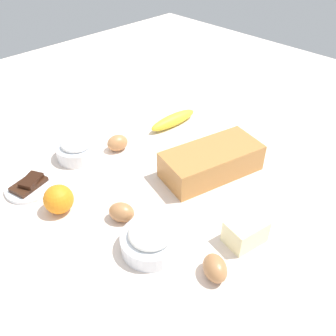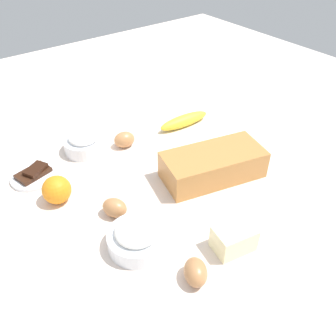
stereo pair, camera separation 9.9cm
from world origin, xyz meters
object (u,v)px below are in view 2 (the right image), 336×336
(sugar_bowl, at_px, (84,142))
(chocolate_plate, at_px, (34,175))
(loaf_pan, at_px, (213,164))
(egg_beside_bowl, at_px, (196,272))
(flour_bowl, at_px, (137,237))
(banana, at_px, (184,121))
(butter_block, at_px, (234,239))
(orange_fruit, at_px, (57,190))
(egg_near_butter, at_px, (115,208))
(egg_loose, at_px, (124,140))

(sugar_bowl, bearing_deg, chocolate_plate, -169.67)
(loaf_pan, bearing_deg, egg_beside_bowl, -124.35)
(flour_bowl, height_order, banana, flour_bowl)
(banana, xyz_separation_m, butter_block, (-0.25, -0.48, 0.01))
(orange_fruit, xyz_separation_m, egg_beside_bowl, (0.13, -0.40, -0.01))
(flour_bowl, xyz_separation_m, egg_near_butter, (0.01, 0.12, -0.01))
(egg_beside_bowl, relative_size, chocolate_plate, 0.52)
(sugar_bowl, bearing_deg, flour_bowl, -100.76)
(butter_block, relative_size, chocolate_plate, 0.69)
(loaf_pan, xyz_separation_m, sugar_bowl, (-0.23, 0.33, -0.01))
(loaf_pan, bearing_deg, chocolate_plate, 157.78)
(flour_bowl, relative_size, banana, 0.73)
(egg_near_butter, height_order, egg_beside_bowl, same)
(flour_bowl, bearing_deg, egg_loose, 62.30)
(sugar_bowl, relative_size, orange_fruit, 1.67)
(butter_block, height_order, egg_beside_bowl, butter_block)
(egg_beside_bowl, bearing_deg, loaf_pan, 41.40)
(banana, relative_size, chocolate_plate, 1.46)
(egg_loose, bearing_deg, orange_fruit, -157.97)
(egg_loose, distance_m, chocolate_plate, 0.29)
(flour_bowl, bearing_deg, orange_fruit, 107.90)
(banana, height_order, egg_near_butter, egg_near_butter)
(banana, relative_size, orange_fruit, 2.55)
(egg_loose, bearing_deg, butter_block, -92.44)
(chocolate_plate, bearing_deg, loaf_pan, -36.47)
(egg_beside_bowl, distance_m, chocolate_plate, 0.55)
(loaf_pan, relative_size, butter_block, 3.37)
(sugar_bowl, height_order, orange_fruit, orange_fruit)
(banana, xyz_separation_m, orange_fruit, (-0.50, -0.09, 0.02))
(loaf_pan, distance_m, egg_beside_bowl, 0.35)
(butter_block, bearing_deg, egg_beside_bowl, -174.20)
(flour_bowl, xyz_separation_m, orange_fruit, (-0.08, 0.25, 0.01))
(sugar_bowl, bearing_deg, banana, -11.87)
(banana, bearing_deg, egg_near_butter, -150.94)
(sugar_bowl, xyz_separation_m, egg_near_butter, (-0.07, -0.30, -0.01))
(orange_fruit, height_order, chocolate_plate, orange_fruit)
(loaf_pan, relative_size, banana, 1.60)
(loaf_pan, relative_size, egg_beside_bowl, 4.46)
(egg_near_butter, relative_size, egg_loose, 0.98)
(egg_loose, bearing_deg, egg_near_butter, -126.42)
(egg_beside_bowl, bearing_deg, sugar_bowl, 86.57)
(flour_bowl, bearing_deg, butter_block, -38.79)
(flour_bowl, relative_size, egg_beside_bowl, 2.03)
(egg_near_butter, height_order, egg_loose, egg_loose)
(butter_block, bearing_deg, chocolate_plate, 117.14)
(flour_bowl, xyz_separation_m, egg_loose, (0.19, 0.36, -0.00))
(egg_near_butter, relative_size, chocolate_plate, 0.49)
(egg_beside_bowl, xyz_separation_m, chocolate_plate, (-0.14, 0.53, -0.01))
(loaf_pan, height_order, egg_near_butter, loaf_pan)
(egg_near_butter, distance_m, egg_beside_bowl, 0.27)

